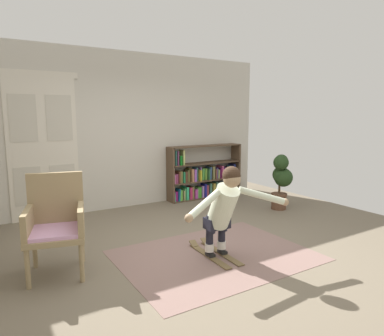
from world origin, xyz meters
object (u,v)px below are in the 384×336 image
(potted_plant, at_px, (281,177))
(person_skier, at_px, (224,205))
(skis_pair, at_px, (214,253))
(bookshelf, at_px, (203,177))
(wicker_chair, at_px, (56,221))

(potted_plant, distance_m, person_skier, 2.63)
(skis_pair, bearing_deg, bookshelf, 59.39)
(wicker_chair, bearing_deg, skis_pair, -17.04)
(potted_plant, relative_size, person_skier, 0.73)
(bookshelf, distance_m, wicker_chair, 3.92)
(potted_plant, distance_m, skis_pair, 2.59)
(wicker_chair, distance_m, person_skier, 1.91)
(wicker_chair, height_order, potted_plant, wicker_chair)
(bookshelf, xyz_separation_m, wicker_chair, (-3.31, -2.08, 0.14))
(person_skier, bearing_deg, potted_plant, 29.47)
(bookshelf, height_order, skis_pair, bookshelf)
(bookshelf, distance_m, skis_pair, 3.07)
(wicker_chair, bearing_deg, person_skier, -23.04)
(skis_pair, distance_m, person_skier, 0.70)
(skis_pair, relative_size, person_skier, 0.63)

